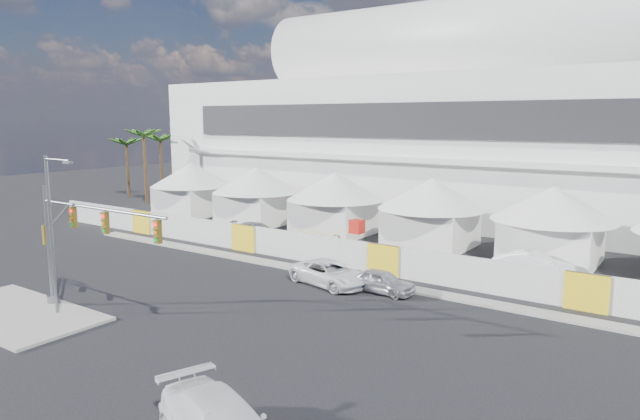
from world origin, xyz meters
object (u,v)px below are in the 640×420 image
Objects in this scene: lot_car_a at (533,265)px; pickup_curb at (329,273)px; sedan_silver at (382,281)px; traffic_mast at (73,242)px; lot_car_c at (257,232)px; boom_lift at (315,247)px; streetlight_median at (53,224)px.

pickup_curb is at bearing 127.68° from lot_car_a.
pickup_curb is at bearing 99.33° from sedan_silver.
traffic_mast is (-7.86, -11.64, 3.05)m from pickup_curb.
lot_car_a reaches higher than lot_car_c.
traffic_mast is (4.14, -18.78, 3.04)m from lot_car_c.
boom_lift is (3.32, 16.50, -2.90)m from traffic_mast.
pickup_curb reaches higher than sedan_silver.
lot_car_a is at bearing -35.78° from pickup_curb.
traffic_mast is at bearing 157.97° from pickup_curb.
boom_lift reaches higher than lot_car_a.
lot_car_a reaches higher than sedan_silver.
pickup_curb is 0.66× the size of streetlight_median.
pickup_curb is 13.96m from lot_car_c.
pickup_curb is 15.43m from streetlight_median.
traffic_mast reaches higher than pickup_curb.
boom_lift is at bearing 62.20° from sedan_silver.
traffic_mast is (-17.52, -20.40, 2.98)m from lot_car_a.
lot_car_a is 0.96× the size of lot_car_c.
streetlight_median is at bearing 139.55° from sedan_silver.
boom_lift reaches higher than pickup_curb.
traffic_mast is at bearing 134.81° from lot_car_a.
lot_car_a is 0.61× the size of streetlight_median.
boom_lift is at bearing -124.17° from lot_car_c.
streetlight_median is at bearing -97.60° from boom_lift.
sedan_silver is 9.01m from boom_lift.
sedan_silver is 0.40× the size of traffic_mast.
sedan_silver is 0.49× the size of streetlight_median.
lot_car_a is at bearing 49.35° from traffic_mast.
streetlight_median is at bearing 173.79° from lot_car_c.
sedan_silver is 10.44m from lot_car_a.
streetlight_median is (-11.54, -12.89, 4.09)m from sedan_silver.
sedan_silver is 0.78× the size of lot_car_c.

